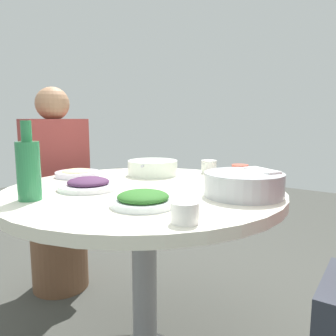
{
  "coord_description": "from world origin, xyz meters",
  "views": [
    {
      "loc": [
        0.85,
        -1.01,
        1.02
      ],
      "look_at": [
        0.05,
        0.09,
        0.82
      ],
      "focal_mm": 35.88,
      "sensor_mm": 36.0,
      "label": 1
    }
  ],
  "objects": [
    {
      "name": "stool_for_diner_left",
      "position": [
        -0.82,
        0.18,
        0.22
      ],
      "size": [
        0.33,
        0.33,
        0.44
      ],
      "primitive_type": "cylinder",
      "color": "brown",
      "rests_on": "ground"
    },
    {
      "name": "soup_bowl",
      "position": [
        -0.16,
        0.27,
        0.78
      ],
      "size": [
        0.24,
        0.26,
        0.07
      ],
      "color": "silver",
      "rests_on": "round_dining_table"
    },
    {
      "name": "tea_cup_far",
      "position": [
        0.03,
        0.48,
        0.78
      ],
      "size": [
        0.08,
        0.08,
        0.07
      ],
      "primitive_type": "cylinder",
      "color": "silver",
      "rests_on": "round_dining_table"
    },
    {
      "name": "dish_noodles",
      "position": [
        -0.43,
        0.02,
        0.76
      ],
      "size": [
        0.21,
        0.21,
        0.04
      ],
      "color": "silver",
      "rests_on": "round_dining_table"
    },
    {
      "name": "round_dining_table",
      "position": [
        0.0,
        0.0,
        0.66
      ],
      "size": [
        1.11,
        1.11,
        0.75
      ],
      "color": "#99999E",
      "rests_on": "ground"
    },
    {
      "name": "tea_cup_side",
      "position": [
        0.23,
        0.41,
        0.78
      ],
      "size": [
        0.08,
        0.08,
        0.07
      ],
      "primitive_type": "cylinder",
      "color": "#CC513E",
      "rests_on": "round_dining_table"
    },
    {
      "name": "dish_greens",
      "position": [
        0.18,
        -0.21,
        0.77
      ],
      "size": [
        0.21,
        0.21,
        0.05
      ],
      "color": "white",
      "rests_on": "round_dining_table"
    },
    {
      "name": "diner_left",
      "position": [
        -0.82,
        0.18,
        0.76
      ],
      "size": [
        0.4,
        0.39,
        0.76
      ],
      "color": "#2D333D",
      "rests_on": "stool_for_diner_left"
    },
    {
      "name": "tea_cup_near",
      "position": [
        0.38,
        -0.28,
        0.78
      ],
      "size": [
        0.08,
        0.08,
        0.06
      ],
      "primitive_type": "cylinder",
      "color": "white",
      "rests_on": "round_dining_table"
    },
    {
      "name": "dish_eggplant",
      "position": [
        -0.17,
        -0.14,
        0.77
      ],
      "size": [
        0.24,
        0.24,
        0.05
      ],
      "color": "white",
      "rests_on": "round_dining_table"
    },
    {
      "name": "rice_bowl",
      "position": [
        0.38,
        0.11,
        0.79
      ],
      "size": [
        0.28,
        0.28,
        0.09
      ],
      "color": "#B2B5BA",
      "rests_on": "round_dining_table"
    },
    {
      "name": "green_bottle",
      "position": [
        -0.19,
        -0.38,
        0.86
      ],
      "size": [
        0.08,
        0.08,
        0.27
      ],
      "color": "#2D814B",
      "rests_on": "round_dining_table"
    }
  ]
}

